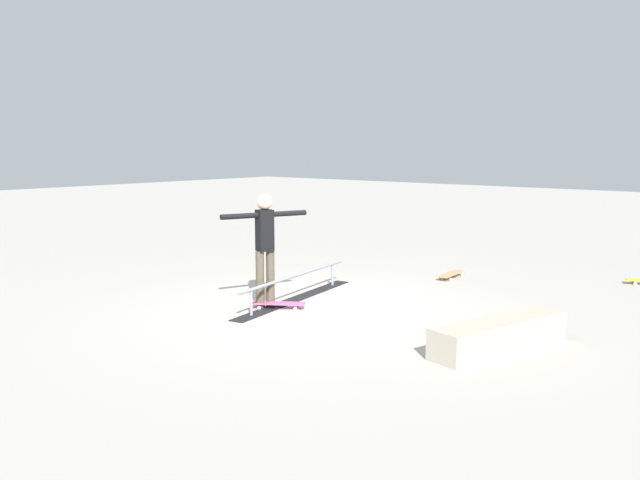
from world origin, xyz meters
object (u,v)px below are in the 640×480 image
Objects in this scene: skater_main at (265,242)px; skateboard_main at (278,304)px; grind_rail at (296,288)px; skate_ledge at (499,335)px; loose_skateboard_natural at (451,274)px.

skater_main is 2.21× the size of skateboard_main.
skate_ledge is (0.42, 3.64, 0.01)m from grind_rail.
skate_ledge is at bearing 30.17° from loose_skateboard_natural.
grind_rail is 1.86× the size of skater_main.
skater_main reaches higher than loose_skateboard_natural.
skate_ledge is 2.44× the size of loose_skateboard_natural.
skateboard_main is (0.19, -3.44, -0.11)m from skate_ledge.
grind_rail reaches higher than skateboard_main.
skateboard_main is 3.83m from loose_skateboard_natural.
grind_rail is 0.65m from skateboard_main.
grind_rail is 3.30m from loose_skateboard_natural.
grind_rail is 3.91× the size of loose_skateboard_natural.
skate_ledge reaches higher than skateboard_main.
skateboard_main is at bearing -86.80° from skate_ledge.
skate_ledge is at bearing 114.58° from skater_main.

